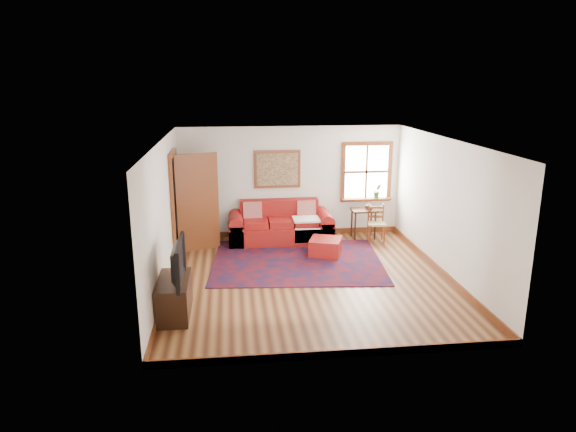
{
  "coord_description": "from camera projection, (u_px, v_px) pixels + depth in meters",
  "views": [
    {
      "loc": [
        -1.35,
        -8.58,
        3.52
      ],
      "look_at": [
        -0.3,
        0.6,
        1.03
      ],
      "focal_mm": 32.0,
      "sensor_mm": 36.0,
      "label": 1
    }
  ],
  "objects": [
    {
      "name": "doorway",
      "position": [
        189.0,
        202.0,
        10.48
      ],
      "size": [
        0.89,
        1.08,
        2.14
      ],
      "color": "black",
      "rests_on": "ground"
    },
    {
      "name": "side_table",
      "position": [
        364.0,
        215.0,
        11.55
      ],
      "size": [
        0.55,
        0.42,
        0.67
      ],
      "color": "black",
      "rests_on": "ground"
    },
    {
      "name": "red_leather_sofa",
      "position": [
        280.0,
        228.0,
        11.4
      ],
      "size": [
        2.27,
        0.94,
        0.89
      ],
      "color": "maroon",
      "rests_on": "ground"
    },
    {
      "name": "ground",
      "position": [
        308.0,
        279.0,
        9.29
      ],
      "size": [
        5.5,
        5.5,
        0.0
      ],
      "primitive_type": "plane",
      "color": "#452412",
      "rests_on": "ground"
    },
    {
      "name": "persian_rug",
      "position": [
        297.0,
        261.0,
        10.17
      ],
      "size": [
        3.51,
        2.91,
        0.02
      ],
      "primitive_type": "cube",
      "rotation": [
        0.0,
        0.0,
        -0.08
      ],
      "color": "#540C0F",
      "rests_on": "ground"
    },
    {
      "name": "room_envelope",
      "position": [
        309.0,
        190.0,
        8.88
      ],
      "size": [
        5.04,
        5.54,
        2.52
      ],
      "color": "silver",
      "rests_on": "ground"
    },
    {
      "name": "red_ottoman",
      "position": [
        326.0,
        247.0,
        10.5
      ],
      "size": [
        0.78,
        0.78,
        0.35
      ],
      "primitive_type": "cube",
      "rotation": [
        0.0,
        0.0,
        -0.34
      ],
      "color": "maroon",
      "rests_on": "ground"
    },
    {
      "name": "television",
      "position": [
        173.0,
        262.0,
        7.61
      ],
      "size": [
        0.14,
        1.08,
        0.62
      ],
      "primitive_type": "imported",
      "rotation": [
        0.0,
        0.0,
        1.57
      ],
      "color": "black",
      "rests_on": "media_cabinet"
    },
    {
      "name": "window",
      "position": [
        368.0,
        178.0,
        11.74
      ],
      "size": [
        1.18,
        0.2,
        1.38
      ],
      "color": "white",
      "rests_on": "ground"
    },
    {
      "name": "framed_artwork",
      "position": [
        277.0,
        169.0,
        11.46
      ],
      "size": [
        1.05,
        0.07,
        0.85
      ],
      "color": "brown",
      "rests_on": "ground"
    },
    {
      "name": "ladder_back_chair",
      "position": [
        376.0,
        222.0,
        11.36
      ],
      "size": [
        0.43,
        0.42,
        0.82
      ],
      "color": "tan",
      "rests_on": "ground"
    },
    {
      "name": "media_cabinet",
      "position": [
        174.0,
        297.0,
        7.83
      ],
      "size": [
        0.47,
        1.04,
        0.57
      ],
      "primitive_type": "cube",
      "color": "black",
      "rests_on": "ground"
    },
    {
      "name": "candle_hurricane",
      "position": [
        179.0,
        265.0,
        8.1
      ],
      "size": [
        0.12,
        0.12,
        0.18
      ],
      "color": "silver",
      "rests_on": "media_cabinet"
    }
  ]
}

